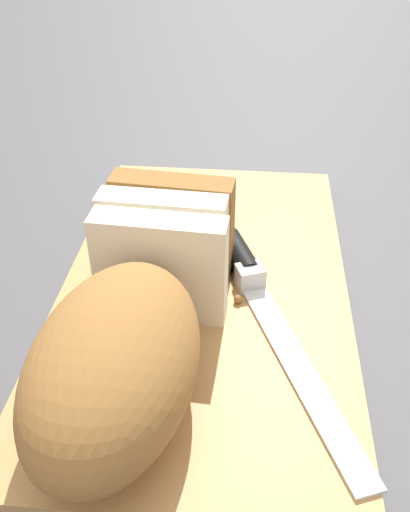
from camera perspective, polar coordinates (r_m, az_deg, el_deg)
ground_plane at (r=0.54m, az=-0.00°, el=-4.54°), size 3.00×3.00×0.00m
cutting_board at (r=0.53m, az=-0.00°, el=-3.63°), size 0.45×0.26×0.02m
bread_loaf at (r=0.42m, az=-7.18°, el=-6.53°), size 0.29×0.13×0.09m
bread_knife at (r=0.51m, az=4.80°, el=-2.61°), size 0.27×0.12×0.02m
crumb_near_knife at (r=0.48m, az=-4.40°, el=-6.68°), size 0.00×0.00×0.00m
crumb_near_loaf at (r=0.53m, az=-6.43°, el=-2.07°), size 0.01×0.01×0.01m
crumb_stray_left at (r=0.50m, az=3.27°, el=-4.27°), size 0.01×0.01×0.01m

